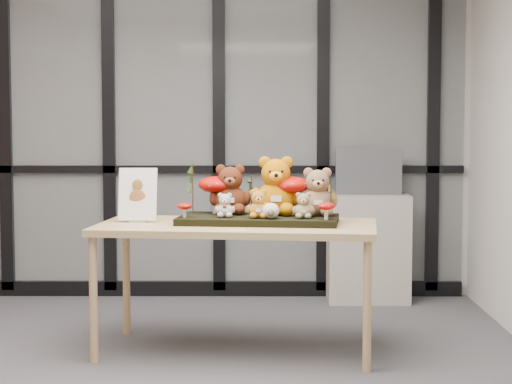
{
  "coord_description": "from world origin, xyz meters",
  "views": [
    {
      "loc": [
        0.79,
        -5.1,
        1.48
      ],
      "look_at": [
        0.76,
        0.61,
        1.01
      ],
      "focal_mm": 65.0,
      "sensor_mm": 36.0,
      "label": 1
    }
  ],
  "objects_px": {
    "bear_beige_small": "(303,204)",
    "mushroom_back_right": "(291,194)",
    "cabinet": "(368,248)",
    "mushroom_front_right": "(326,210)",
    "bear_white_bow": "(225,204)",
    "mushroom_back_left": "(217,193)",
    "sign_holder": "(138,196)",
    "bear_pooh_yellow": "(276,183)",
    "monitor": "(369,171)",
    "diorama_tray": "(259,219)",
    "bear_brown_medium": "(230,187)",
    "bear_small_yellow": "(258,202)",
    "bear_tan_back": "(317,189)",
    "display_table": "(237,234)",
    "mushroom_front_left": "(185,209)",
    "plush_cream_hedgehog": "(271,210)"
  },
  "relations": [
    {
      "from": "display_table",
      "to": "diorama_tray",
      "type": "xyz_separation_m",
      "value": [
        0.14,
        0.05,
        0.09
      ]
    },
    {
      "from": "bear_white_bow",
      "to": "bear_beige_small",
      "type": "height_order",
      "value": "bear_beige_small"
    },
    {
      "from": "mushroom_back_right",
      "to": "cabinet",
      "type": "height_order",
      "value": "mushroom_back_right"
    },
    {
      "from": "bear_brown_medium",
      "to": "bear_beige_small",
      "type": "height_order",
      "value": "bear_brown_medium"
    },
    {
      "from": "bear_tan_back",
      "to": "sign_holder",
      "type": "bearing_deg",
      "value": -174.09
    },
    {
      "from": "bear_pooh_yellow",
      "to": "sign_holder",
      "type": "relative_size",
      "value": 1.2
    },
    {
      "from": "bear_small_yellow",
      "to": "cabinet",
      "type": "bearing_deg",
      "value": 68.91
    },
    {
      "from": "bear_pooh_yellow",
      "to": "mushroom_back_right",
      "type": "relative_size",
      "value": 1.52
    },
    {
      "from": "monitor",
      "to": "mushroom_back_right",
      "type": "bearing_deg",
      "value": -114.36
    },
    {
      "from": "monitor",
      "to": "display_table",
      "type": "bearing_deg",
      "value": -122.06
    },
    {
      "from": "bear_brown_medium",
      "to": "mushroom_back_right",
      "type": "distance_m",
      "value": 0.4
    },
    {
      "from": "bear_pooh_yellow",
      "to": "mushroom_back_left",
      "type": "relative_size",
      "value": 1.55
    },
    {
      "from": "bear_pooh_yellow",
      "to": "sign_holder",
      "type": "height_order",
      "value": "bear_pooh_yellow"
    },
    {
      "from": "bear_small_yellow",
      "to": "mushroom_front_left",
      "type": "height_order",
      "value": "bear_small_yellow"
    },
    {
      "from": "bear_pooh_yellow",
      "to": "bear_tan_back",
      "type": "relative_size",
      "value": 1.23
    },
    {
      "from": "bear_brown_medium",
      "to": "mushroom_front_right",
      "type": "bearing_deg",
      "value": -23.17
    },
    {
      "from": "cabinet",
      "to": "mushroom_front_right",
      "type": "bearing_deg",
      "value": -104.79
    },
    {
      "from": "bear_pooh_yellow",
      "to": "plush_cream_hedgehog",
      "type": "distance_m",
      "value": 0.28
    },
    {
      "from": "mushroom_back_right",
      "to": "mushroom_front_right",
      "type": "xyz_separation_m",
      "value": [
        0.2,
        -0.3,
        -0.08
      ]
    },
    {
      "from": "bear_small_yellow",
      "to": "mushroom_front_right",
      "type": "relative_size",
      "value": 1.65
    },
    {
      "from": "bear_brown_medium",
      "to": "bear_tan_back",
      "type": "xyz_separation_m",
      "value": [
        0.56,
        -0.11,
        -0.01
      ]
    },
    {
      "from": "bear_beige_small",
      "to": "monitor",
      "type": "bearing_deg",
      "value": 77.16
    },
    {
      "from": "diorama_tray",
      "to": "bear_beige_small",
      "type": "relative_size",
      "value": 5.62
    },
    {
      "from": "bear_pooh_yellow",
      "to": "bear_small_yellow",
      "type": "distance_m",
      "value": 0.25
    },
    {
      "from": "bear_pooh_yellow",
      "to": "bear_small_yellow",
      "type": "relative_size",
      "value": 2.1
    },
    {
      "from": "bear_white_bow",
      "to": "display_table",
      "type": "bearing_deg",
      "value": 20.89
    },
    {
      "from": "mushroom_front_left",
      "to": "mushroom_front_right",
      "type": "xyz_separation_m",
      "value": [
        0.87,
        -0.12,
        0.01
      ]
    },
    {
      "from": "bear_small_yellow",
      "to": "mushroom_back_right",
      "type": "relative_size",
      "value": 0.73
    },
    {
      "from": "bear_beige_small",
      "to": "mushroom_back_right",
      "type": "bearing_deg",
      "value": 113.64
    },
    {
      "from": "bear_beige_small",
      "to": "sign_holder",
      "type": "height_order",
      "value": "sign_holder"
    },
    {
      "from": "sign_holder",
      "to": "plush_cream_hedgehog",
      "type": "bearing_deg",
      "value": -10.92
    },
    {
      "from": "bear_white_bow",
      "to": "sign_holder",
      "type": "bearing_deg",
      "value": 175.24
    },
    {
      "from": "bear_white_bow",
      "to": "cabinet",
      "type": "relative_size",
      "value": 0.2
    },
    {
      "from": "diorama_tray",
      "to": "bear_beige_small",
      "type": "bearing_deg",
      "value": -18.47
    },
    {
      "from": "bear_white_bow",
      "to": "bear_beige_small",
      "type": "xyz_separation_m",
      "value": [
        0.49,
        -0.06,
        0.0
      ]
    },
    {
      "from": "bear_white_bow",
      "to": "sign_holder",
      "type": "height_order",
      "value": "sign_holder"
    },
    {
      "from": "bear_brown_medium",
      "to": "bear_small_yellow",
      "type": "xyz_separation_m",
      "value": [
        0.18,
        -0.26,
        -0.08
      ]
    },
    {
      "from": "bear_pooh_yellow",
      "to": "plush_cream_hedgehog",
      "type": "height_order",
      "value": "bear_pooh_yellow"
    },
    {
      "from": "display_table",
      "to": "mushroom_back_right",
      "type": "xyz_separation_m",
      "value": [
        0.34,
        0.14,
        0.24
      ]
    },
    {
      "from": "bear_pooh_yellow",
      "to": "monitor",
      "type": "relative_size",
      "value": 0.78
    },
    {
      "from": "display_table",
      "to": "mushroom_back_left",
      "type": "bearing_deg",
      "value": 127.93
    },
    {
      "from": "diorama_tray",
      "to": "sign_holder",
      "type": "height_order",
      "value": "sign_holder"
    },
    {
      "from": "diorama_tray",
      "to": "plush_cream_hedgehog",
      "type": "bearing_deg",
      "value": -57.05
    },
    {
      "from": "mushroom_back_left",
      "to": "sign_holder",
      "type": "height_order",
      "value": "sign_holder"
    },
    {
      "from": "bear_pooh_yellow",
      "to": "monitor",
      "type": "bearing_deg",
      "value": 69.35
    },
    {
      "from": "mushroom_back_right",
      "to": "bear_beige_small",
      "type": "bearing_deg",
      "value": -73.01
    },
    {
      "from": "diorama_tray",
      "to": "bear_white_bow",
      "type": "xyz_separation_m",
      "value": [
        -0.21,
        -0.07,
        0.11
      ]
    },
    {
      "from": "bear_tan_back",
      "to": "sign_holder",
      "type": "height_order",
      "value": "bear_tan_back"
    },
    {
      "from": "bear_small_yellow",
      "to": "mushroom_back_right",
      "type": "distance_m",
      "value": 0.3
    },
    {
      "from": "bear_brown_medium",
      "to": "mushroom_back_right",
      "type": "height_order",
      "value": "bear_brown_medium"
    }
  ]
}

